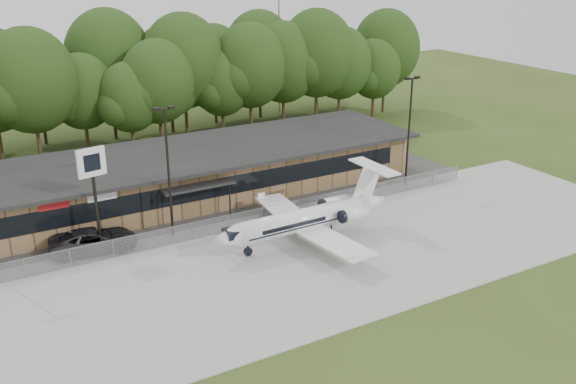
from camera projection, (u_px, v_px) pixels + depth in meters
ground at (348, 319)px, 38.58m from camera, size 160.00×160.00×0.00m
apron at (283, 265)px, 45.04m from camera, size 64.00×18.00×0.08m
parking_lot at (217, 211)px, 54.36m from camera, size 50.00×9.00×0.06m
terminal at (195, 172)px, 57.18m from camera, size 41.00×11.65×4.30m
fence at (239, 221)px, 50.45m from camera, size 46.00×0.04×1.52m
treeline at (130, 79)px, 69.91m from camera, size 72.00×12.00×15.00m
radio_mast at (279, 17)px, 83.21m from camera, size 0.20×0.20×25.00m
light_pole_mid at (168, 163)px, 47.48m from camera, size 1.55×0.30×10.23m
light_pole_right at (409, 123)px, 58.17m from camera, size 1.55×0.30×10.23m
business_jet at (307, 219)px, 48.06m from camera, size 15.28×13.57×5.16m
suv at (94, 240)px, 46.89m from camera, size 6.65×3.78×1.75m
pole_sign at (93, 173)px, 45.16m from camera, size 2.07×0.63×7.89m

